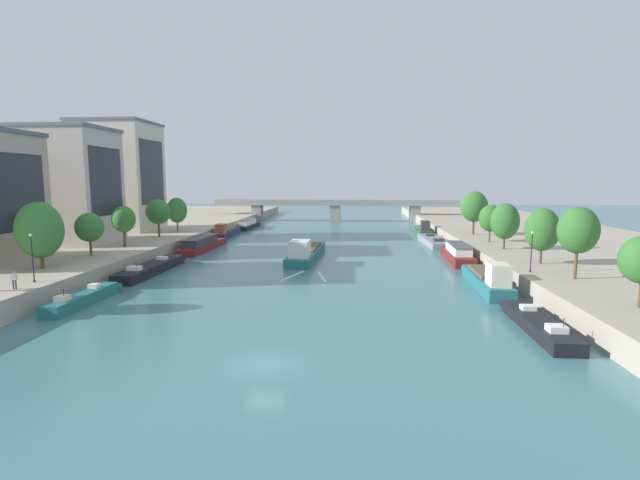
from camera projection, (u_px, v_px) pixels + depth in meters
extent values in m
plane|color=#42757F|center=(265.00, 364.00, 29.26)|extent=(400.00, 400.00, 0.00)
cube|color=#A89E89|center=(110.00, 237.00, 86.57)|extent=(36.00, 170.00, 2.10)
cube|color=#A89E89|center=(554.00, 241.00, 80.44)|extent=(36.00, 170.00, 2.10)
cube|color=#23666B|center=(307.00, 254.00, 69.59)|extent=(4.39, 18.74, 1.14)
cube|color=#23666B|center=(315.00, 244.00, 79.07)|extent=(3.37, 1.40, 0.93)
cube|color=#23666B|center=(307.00, 250.00, 69.52)|extent=(4.46, 18.74, 0.06)
cube|color=white|center=(300.00, 249.00, 63.15)|extent=(2.80, 3.84, 2.26)
cube|color=black|center=(302.00, 244.00, 64.94)|extent=(2.09, 0.13, 0.63)
cube|color=brown|center=(309.00, 247.00, 71.32)|extent=(3.19, 9.79, 0.36)
cylinder|color=#232328|center=(304.00, 252.00, 63.89)|extent=(0.07, 0.07, 1.10)
cube|color=silver|center=(322.00, 277.00, 55.89)|extent=(1.72, 5.92, 0.03)
cube|color=silver|center=(293.00, 276.00, 56.34)|extent=(2.27, 5.80, 0.03)
cube|color=#23666B|center=(82.00, 299.00, 43.21)|extent=(1.95, 9.80, 1.08)
cube|color=#23666B|center=(111.00, 286.00, 48.37)|extent=(1.78, 1.25, 0.90)
cube|color=#23666B|center=(81.00, 293.00, 43.13)|extent=(1.99, 9.80, 0.06)
cube|color=beige|center=(94.00, 286.00, 45.23)|extent=(0.94, 0.91, 0.40)
cube|color=beige|center=(62.00, 298.00, 40.39)|extent=(1.03, 1.11, 0.48)
cylinder|color=#232328|center=(64.00, 295.00, 40.13)|extent=(0.07, 0.07, 1.10)
cube|color=black|center=(151.00, 269.00, 58.04)|extent=(2.99, 14.90, 1.12)
cube|color=black|center=(176.00, 258.00, 65.69)|extent=(2.56, 1.29, 0.92)
cube|color=black|center=(151.00, 264.00, 57.96)|extent=(3.04, 14.90, 0.06)
cube|color=white|center=(162.00, 258.00, 61.15)|extent=(1.35, 0.93, 0.40)
cube|color=white|center=(134.00, 268.00, 53.82)|extent=(1.49, 1.13, 0.48)
cylinder|color=#232328|center=(136.00, 266.00, 53.45)|extent=(0.07, 0.07, 1.10)
cube|color=maroon|center=(202.00, 247.00, 77.41)|extent=(3.53, 16.05, 1.01)
cube|color=maroon|center=(218.00, 240.00, 85.62)|extent=(2.99, 1.29, 0.87)
cube|color=maroon|center=(202.00, 244.00, 77.34)|extent=(3.59, 16.06, 0.06)
cube|color=#38383D|center=(200.00, 241.00, 76.47)|extent=(2.82, 10.29, 1.21)
cube|color=#4C4C51|center=(200.00, 237.00, 76.39)|extent=(3.02, 10.60, 0.08)
cylinder|color=#232328|center=(194.00, 244.00, 72.49)|extent=(0.07, 0.07, 1.10)
cube|color=#1E284C|center=(227.00, 234.00, 95.54)|extent=(2.83, 13.95, 1.14)
cube|color=#1E284C|center=(235.00, 230.00, 102.74)|extent=(2.33, 1.31, 0.93)
cube|color=#1E284C|center=(227.00, 231.00, 95.46)|extent=(2.88, 13.95, 0.06)
cube|color=#9E5133|center=(221.00, 229.00, 90.65)|extent=(1.90, 2.83, 1.90)
cube|color=black|center=(223.00, 227.00, 92.00)|extent=(1.45, 0.07, 0.53)
cube|color=brown|center=(228.00, 229.00, 96.81)|extent=(2.10, 7.27, 0.36)
cylinder|color=#232328|center=(223.00, 231.00, 91.24)|extent=(0.07, 0.07, 1.10)
cube|color=black|center=(248.00, 226.00, 112.37)|extent=(3.05, 13.61, 0.94)
cube|color=black|center=(255.00, 223.00, 119.37)|extent=(2.53, 1.28, 0.83)
cube|color=black|center=(248.00, 224.00, 112.31)|extent=(3.10, 13.61, 0.06)
cube|color=white|center=(247.00, 222.00, 111.56)|extent=(2.42, 8.72, 1.26)
cube|color=#4C4C51|center=(247.00, 219.00, 111.47)|extent=(2.59, 8.99, 0.08)
cylinder|color=#232328|center=(245.00, 224.00, 108.19)|extent=(0.07, 0.07, 1.10)
cube|color=black|center=(539.00, 325.00, 35.68)|extent=(2.40, 11.20, 0.94)
cube|color=black|center=(514.00, 304.00, 41.54)|extent=(2.18, 1.23, 0.83)
cube|color=black|center=(539.00, 319.00, 35.62)|extent=(2.45, 11.20, 0.06)
cube|color=white|center=(528.00, 308.00, 38.02)|extent=(1.15, 0.91, 0.40)
cube|color=white|center=(557.00, 329.00, 32.49)|extent=(1.27, 1.11, 0.48)
cylinder|color=#232328|center=(563.00, 326.00, 32.20)|extent=(0.07, 0.07, 1.10)
cube|color=#23666B|center=(486.00, 282.00, 50.01)|extent=(3.10, 13.72, 1.29)
cube|color=#23666B|center=(472.00, 269.00, 57.05)|extent=(2.48, 1.36, 1.02)
cube|color=#23666B|center=(486.00, 276.00, 49.92)|extent=(3.15, 13.72, 0.06)
cube|color=beige|center=(498.00, 275.00, 45.22)|extent=(2.03, 2.80, 2.18)
cube|color=black|center=(495.00, 269.00, 46.53)|extent=(1.53, 0.09, 0.61)
cube|color=brown|center=(484.00, 272.00, 51.24)|extent=(2.28, 7.16, 0.36)
cylinder|color=#232328|center=(501.00, 279.00, 45.78)|extent=(0.07, 0.07, 1.10)
cube|color=maroon|center=(457.00, 257.00, 66.69)|extent=(3.28, 13.02, 1.28)
cube|color=maroon|center=(449.00, 249.00, 73.39)|extent=(2.73, 1.36, 1.01)
cube|color=maroon|center=(457.00, 252.00, 66.60)|extent=(3.34, 13.02, 0.06)
cube|color=white|center=(458.00, 249.00, 65.89)|extent=(2.61, 8.35, 1.16)
cube|color=#4C4C51|center=(459.00, 244.00, 65.81)|extent=(2.79, 8.60, 0.08)
cylinder|color=#232328|center=(466.00, 252.00, 62.66)|extent=(0.07, 0.07, 1.10)
cube|color=gray|center=(434.00, 241.00, 84.32)|extent=(3.88, 15.50, 1.05)
cube|color=gray|center=(426.00, 236.00, 92.27)|extent=(3.23, 1.33, 0.89)
cube|color=gray|center=(434.00, 238.00, 84.24)|extent=(3.95, 15.50, 0.06)
cube|color=#38383D|center=(430.00, 235.00, 87.57)|extent=(1.71, 0.96, 0.40)
cube|color=#38383D|center=(439.00, 240.00, 79.94)|extent=(1.88, 1.16, 0.48)
cylinder|color=#232328|center=(442.00, 238.00, 79.57)|extent=(0.07, 0.07, 1.10)
cube|color=#235633|center=(423.00, 232.00, 99.44)|extent=(2.72, 11.58, 1.23)
cube|color=#235633|center=(420.00, 228.00, 105.45)|extent=(2.30, 1.32, 0.98)
cube|color=#235633|center=(423.00, 229.00, 99.36)|extent=(2.76, 11.58, 0.06)
cube|color=#38383D|center=(425.00, 226.00, 95.36)|extent=(1.86, 2.35, 2.08)
cube|color=black|center=(425.00, 224.00, 96.46)|extent=(1.43, 0.07, 0.58)
cube|color=brown|center=(422.00, 227.00, 100.46)|extent=(2.03, 6.04, 0.36)
cylinder|color=#232328|center=(427.00, 228.00, 95.84)|extent=(0.07, 0.07, 1.10)
cylinder|color=brown|center=(42.00, 257.00, 50.01)|extent=(0.38, 0.38, 2.57)
ellipsoid|color=#387533|center=(40.00, 230.00, 49.62)|extent=(4.80, 4.80, 6.13)
cylinder|color=brown|center=(91.00, 245.00, 58.77)|extent=(0.31, 0.31, 2.61)
ellipsoid|color=#387533|center=(89.00, 227.00, 58.47)|extent=(3.49, 3.49, 3.73)
cylinder|color=brown|center=(125.00, 236.00, 66.61)|extent=(0.40, 0.40, 2.95)
ellipsoid|color=#387533|center=(124.00, 219.00, 66.28)|extent=(3.31, 3.31, 3.84)
cylinder|color=brown|center=(159.00, 228.00, 78.03)|extent=(0.34, 0.34, 3.14)
ellipsoid|color=#387533|center=(158.00, 212.00, 77.67)|extent=(4.08, 4.08, 4.20)
cylinder|color=brown|center=(178.00, 224.00, 86.25)|extent=(0.26, 0.26, 2.72)
ellipsoid|color=#387533|center=(177.00, 210.00, 85.91)|extent=(3.69, 3.69, 4.74)
cylinder|color=brown|center=(640.00, 290.00, 34.58)|extent=(0.25, 0.25, 2.67)
cylinder|color=brown|center=(576.00, 261.00, 44.67)|extent=(0.30, 0.30, 3.55)
ellipsoid|color=#336B2D|center=(578.00, 230.00, 44.28)|extent=(3.78, 3.78, 4.54)
cylinder|color=brown|center=(541.00, 252.00, 52.96)|extent=(0.30, 0.30, 2.60)
ellipsoid|color=#336B2D|center=(542.00, 230.00, 52.62)|extent=(3.86, 3.86, 4.96)
cylinder|color=brown|center=(504.00, 240.00, 64.34)|extent=(0.30, 0.30, 2.53)
ellipsoid|color=#336B2D|center=(505.00, 221.00, 63.99)|extent=(3.90, 3.90, 5.05)
cylinder|color=brown|center=(490.00, 234.00, 72.00)|extent=(0.25, 0.25, 2.54)
ellipsoid|color=#336B2D|center=(490.00, 218.00, 71.69)|extent=(3.47, 3.47, 4.20)
cylinder|color=brown|center=(473.00, 225.00, 81.20)|extent=(0.37, 0.37, 3.50)
ellipsoid|color=#336B2D|center=(474.00, 207.00, 80.78)|extent=(4.69, 4.69, 5.40)
cylinder|color=black|center=(33.00, 260.00, 43.16)|extent=(0.11, 0.11, 4.35)
sphere|color=#EAE5C6|center=(31.00, 235.00, 42.86)|extent=(0.28, 0.28, 0.28)
cylinder|color=black|center=(34.00, 281.00, 43.43)|extent=(0.22, 0.22, 0.20)
cylinder|color=black|center=(531.00, 253.00, 48.04)|extent=(0.11, 0.11, 4.02)
sphere|color=#EAE5C6|center=(533.00, 233.00, 47.76)|extent=(0.28, 0.28, 0.28)
cylinder|color=black|center=(530.00, 271.00, 48.28)|extent=(0.22, 0.22, 0.20)
cube|color=#232833|center=(14.00, 193.00, 52.05)|extent=(0.04, 10.16, 8.96)
cube|color=#BCB2A8|center=(58.00, 187.00, 70.06)|extent=(15.69, 11.04, 17.11)
cube|color=slate|center=(53.00, 128.00, 68.91)|extent=(16.16, 11.37, 0.50)
cube|color=#232833|center=(107.00, 182.00, 69.35)|extent=(0.04, 8.83, 10.27)
cube|color=beige|center=(119.00, 178.00, 88.14)|extent=(13.44, 12.41, 20.20)
cube|color=slate|center=(116.00, 123.00, 86.80)|extent=(13.84, 12.79, 0.50)
cube|color=#232833|center=(152.00, 172.00, 87.50)|extent=(0.04, 9.93, 12.12)
cube|color=gray|center=(335.00, 204.00, 130.69)|extent=(69.25, 4.40, 0.60)
cube|color=gray|center=(335.00, 202.00, 128.62)|extent=(69.25, 0.30, 0.90)
cube|color=gray|center=(336.00, 201.00, 132.57)|extent=(69.25, 0.30, 0.90)
cube|color=gray|center=(257.00, 213.00, 132.74)|extent=(2.80, 3.60, 4.62)
cube|color=gray|center=(335.00, 213.00, 131.03)|extent=(2.80, 3.60, 4.62)
cube|color=gray|center=(415.00, 214.00, 129.32)|extent=(2.80, 3.60, 4.62)
cylinder|color=#473D33|center=(13.00, 285.00, 40.52)|extent=(0.13, 0.13, 0.84)
cylinder|color=#473D33|center=(16.00, 284.00, 40.60)|extent=(0.13, 0.13, 0.84)
cube|color=white|center=(14.00, 277.00, 40.47)|extent=(0.39, 0.33, 0.56)
sphere|color=tan|center=(14.00, 272.00, 40.42)|extent=(0.21, 0.21, 0.21)
cylinder|color=white|center=(11.00, 277.00, 40.39)|extent=(0.09, 0.09, 0.54)
cylinder|color=white|center=(17.00, 277.00, 40.56)|extent=(0.09, 0.09, 0.54)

